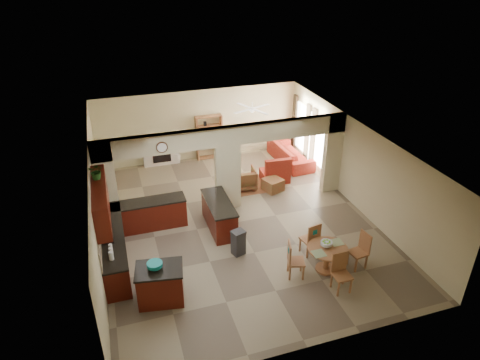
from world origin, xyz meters
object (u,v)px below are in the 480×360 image
object	(u,v)px
kitchen_island	(160,284)
dining_table	(327,255)
sofa	(290,154)
armchair	(244,179)

from	to	relation	value
kitchen_island	dining_table	distance (m)	4.29
sofa	armchair	world-z (taller)	armchair
sofa	armchair	bearing A→B (deg)	118.63
kitchen_island	armchair	bearing A→B (deg)	61.60
kitchen_island	sofa	xyz separation A→B (m)	(6.03, 6.10, -0.12)
kitchen_island	sofa	distance (m)	8.58
armchair	dining_table	bearing A→B (deg)	101.69
dining_table	kitchen_island	bearing A→B (deg)	177.13
kitchen_island	armchair	size ratio (longest dim) A/B	1.52
sofa	kitchen_island	bearing A→B (deg)	132.98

